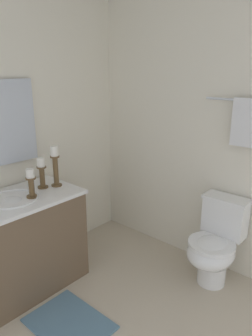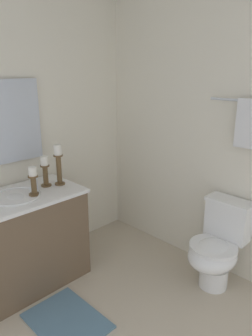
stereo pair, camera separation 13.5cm
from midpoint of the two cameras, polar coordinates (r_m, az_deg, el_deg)
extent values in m
cube|color=silver|center=(2.82, 15.63, 5.41)|extent=(2.69, 0.04, 2.45)
cube|color=silver|center=(2.86, -22.85, 4.83)|extent=(0.04, 2.59, 2.45)
cube|color=brown|center=(2.82, -20.29, -13.28)|extent=(0.55, 1.02, 0.79)
cube|color=white|center=(2.64, -21.22, -5.61)|extent=(0.58, 1.05, 0.03)
ellipsoid|color=white|center=(2.66, -21.14, -6.30)|extent=(0.38, 0.30, 0.11)
torus|color=white|center=(2.64, -21.26, -5.23)|extent=(0.40, 0.40, 0.02)
cylinder|color=silver|center=(2.70, -17.87, -2.86)|extent=(0.02, 0.02, 0.14)
cylinder|color=brown|center=(2.81, -13.79, -3.03)|extent=(0.09, 0.09, 0.01)
cylinder|color=brown|center=(2.77, -13.97, -0.67)|extent=(0.04, 0.04, 0.26)
cylinder|color=brown|center=(2.74, -14.17, 2.01)|extent=(0.08, 0.08, 0.01)
cylinder|color=white|center=(2.72, -14.25, 3.01)|extent=(0.06, 0.06, 0.09)
cylinder|color=brown|center=(2.80, -16.15, -3.33)|extent=(0.09, 0.09, 0.01)
cylinder|color=brown|center=(2.77, -16.29, -1.74)|extent=(0.04, 0.04, 0.18)
cylinder|color=brown|center=(2.74, -16.46, 0.13)|extent=(0.08, 0.08, 0.01)
cylinder|color=white|center=(2.73, -16.54, 1.00)|extent=(0.06, 0.06, 0.08)
cylinder|color=brown|center=(2.63, -18.04, -4.91)|extent=(0.09, 0.09, 0.01)
cylinder|color=brown|center=(2.60, -18.18, -3.49)|extent=(0.04, 0.04, 0.15)
cylinder|color=brown|center=(2.57, -18.35, -1.78)|extent=(0.08, 0.08, 0.01)
cylinder|color=white|center=(2.56, -18.44, -0.92)|extent=(0.06, 0.06, 0.07)
cylinder|color=white|center=(2.96, 13.90, -18.00)|extent=(0.24, 0.24, 0.18)
ellipsoid|color=white|center=(2.80, 13.75, -14.64)|extent=(0.38, 0.46, 0.24)
cylinder|color=white|center=(2.76, 13.87, -13.23)|extent=(0.39, 0.39, 0.03)
cube|color=white|center=(2.86, 16.20, -8.62)|extent=(0.36, 0.17, 0.32)
cube|color=white|center=(2.79, 16.50, -5.38)|extent=(0.38, 0.19, 0.03)
cube|color=white|center=(2.63, 20.08, 7.62)|extent=(0.28, 0.03, 0.38)
cube|color=slate|center=(2.61, -11.87, -25.90)|extent=(0.60, 0.44, 0.02)
camera|label=1|loc=(0.07, -91.65, -0.52)|focal=33.64mm
camera|label=2|loc=(0.07, 88.35, 0.52)|focal=33.64mm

